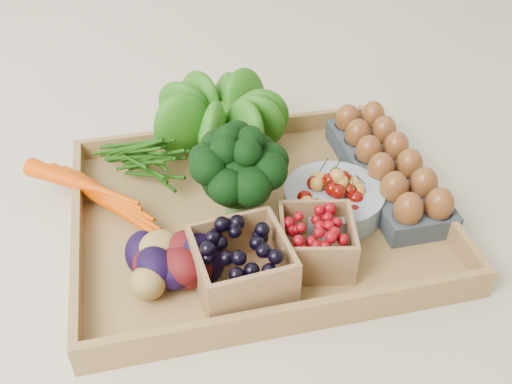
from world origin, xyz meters
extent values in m
plane|color=beige|center=(0.00, 0.00, 0.00)|extent=(4.00, 4.00, 0.00)
cube|color=olive|center=(0.00, 0.00, 0.01)|extent=(0.55, 0.45, 0.01)
sphere|color=#1A570D|center=(-0.02, 0.19, 0.09)|extent=(0.15, 0.15, 0.15)
cylinder|color=#8C9EA5|center=(0.12, -0.02, 0.04)|extent=(0.16, 0.16, 0.04)
cube|color=#363F45|center=(0.23, 0.03, 0.03)|extent=(0.11, 0.31, 0.04)
cube|color=black|center=(-0.05, -0.14, 0.06)|extent=(0.13, 0.13, 0.08)
cube|color=maroon|center=(0.06, -0.12, 0.05)|extent=(0.12, 0.12, 0.07)
camera|label=1|loc=(-0.15, -0.66, 0.60)|focal=40.00mm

